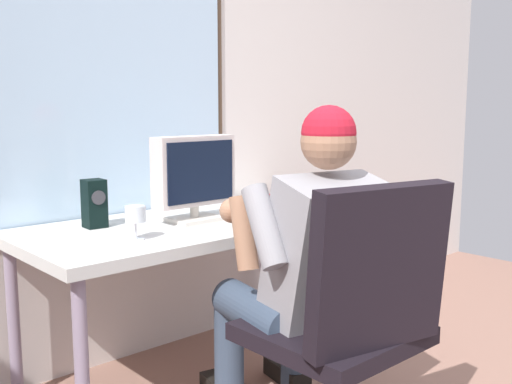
{
  "coord_description": "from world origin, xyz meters",
  "views": [
    {
      "loc": [
        -1.52,
        -0.51,
        1.22
      ],
      "look_at": [
        0.01,
        1.18,
        0.88
      ],
      "focal_mm": 42.14,
      "sensor_mm": 36.0,
      "label": 1
    }
  ],
  "objects": [
    {
      "name": "crt_monitor",
      "position": [
        -0.01,
        1.56,
        0.92
      ],
      "size": [
        0.38,
        0.18,
        0.37
      ],
      "color": "beige",
      "rests_on": "desk"
    },
    {
      "name": "desk_speaker",
      "position": [
        -0.39,
        1.73,
        0.81
      ],
      "size": [
        0.09,
        0.09,
        0.2
      ],
      "color": "black",
      "rests_on": "desk"
    },
    {
      "name": "book_stack",
      "position": [
        0.45,
        1.65,
        0.74
      ],
      "size": [
        0.18,
        0.14,
        0.05
      ],
      "color": "#36743F",
      "rests_on": "desk"
    },
    {
      "name": "person_seated",
      "position": [
        0.03,
        0.94,
        0.63
      ],
      "size": [
        0.6,
        0.83,
        1.22
      ],
      "color": "#3A4A60",
      "rests_on": "ground"
    },
    {
      "name": "desk",
      "position": [
        0.0,
        1.57,
        0.65
      ],
      "size": [
        1.51,
        0.74,
        0.71
      ],
      "color": "#97879E",
      "rests_on": "ground"
    },
    {
      "name": "office_chair",
      "position": [
        -0.01,
        0.68,
        0.55
      ],
      "size": [
        0.57,
        0.6,
        0.98
      ],
      "color": "black",
      "rests_on": "ground"
    },
    {
      "name": "wall_rear",
      "position": [
        -0.01,
        2.0,
        1.39
      ],
      "size": [
        5.99,
        0.08,
        2.79
      ],
      "color": "silver",
      "rests_on": "ground"
    },
    {
      "name": "wine_glass",
      "position": [
        -0.39,
        1.42,
        0.81
      ],
      "size": [
        0.08,
        0.08,
        0.13
      ],
      "color": "silver",
      "rests_on": "desk"
    }
  ]
}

